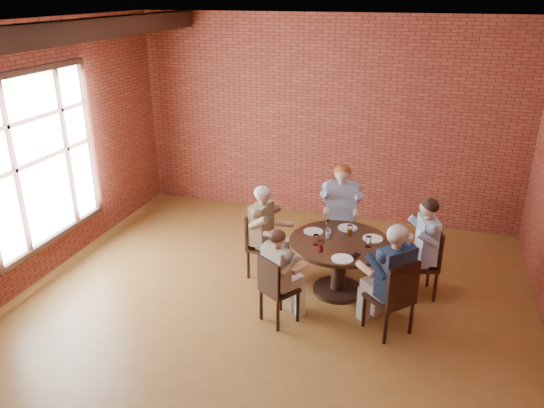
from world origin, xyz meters
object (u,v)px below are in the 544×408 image
(diner_b, at_px, (341,212))
(chair_c, at_px, (260,241))
(chair_d, at_px, (275,288))
(diner_d, at_px, (280,276))
(chair_a, at_px, (427,259))
(chair_b, at_px, (340,221))
(chair_e, at_px, (395,296))
(smartphone, at_px, (356,256))
(dining_table, at_px, (339,256))
(diner_e, at_px, (391,279))
(diner_c, at_px, (266,232))
(diner_a, at_px, (421,248))

(diner_b, height_order, chair_c, diner_b)
(chair_d, distance_m, diner_d, 0.15)
(chair_a, distance_m, chair_c, 2.22)
(chair_a, distance_m, chair_b, 1.53)
(chair_e, bearing_deg, chair_c, -71.49)
(chair_b, height_order, diner_d, diner_d)
(chair_c, height_order, smartphone, chair_c)
(dining_table, height_order, chair_c, chair_c)
(chair_c, bearing_deg, chair_b, -36.09)
(dining_table, relative_size, chair_e, 1.37)
(chair_d, relative_size, chair_e, 0.91)
(diner_b, distance_m, smartphone, 1.46)
(chair_d, height_order, diner_e, diner_e)
(chair_d, bearing_deg, diner_e, -136.25)
(diner_b, bearing_deg, chair_e, -71.51)
(chair_b, distance_m, diner_e, 2.01)
(diner_c, relative_size, chair_e, 1.38)
(smartphone, bearing_deg, diner_c, 174.48)
(chair_d, bearing_deg, chair_c, -30.12)
(diner_a, xyz_separation_m, chair_c, (-2.13, -0.11, -0.16))
(diner_b, xyz_separation_m, chair_e, (0.95, -1.76, -0.19))
(chair_e, bearing_deg, smartphone, -82.16)
(chair_b, relative_size, diner_e, 0.72)
(diner_c, distance_m, diner_e, 1.93)
(diner_a, bearing_deg, diner_d, -69.22)
(diner_e, bearing_deg, diner_b, -109.12)
(chair_a, distance_m, diner_d, 2.00)
(diner_b, bearing_deg, chair_c, -147.14)
(chair_a, relative_size, chair_e, 0.98)
(chair_c, bearing_deg, diner_e, -106.33)
(smartphone, bearing_deg, diner_a, 55.56)
(diner_e, bearing_deg, diner_d, -38.18)
(chair_d, bearing_deg, smartphone, -113.82)
(diner_a, distance_m, diner_d, 1.92)
(diner_c, distance_m, smartphone, 1.40)
(chair_a, height_order, chair_d, chair_a)
(dining_table, height_order, chair_a, chair_a)
(diner_c, height_order, diner_e, diner_e)
(chair_b, bearing_deg, diner_c, -140.72)
(smartphone, bearing_deg, diner_b, 122.81)
(diner_c, bearing_deg, chair_e, -107.84)
(smartphone, bearing_deg, chair_d, -131.35)
(chair_d, xyz_separation_m, diner_e, (1.30, 0.24, 0.20))
(diner_a, bearing_deg, diner_c, -101.50)
(chair_a, bearing_deg, diner_b, -135.46)
(diner_b, bearing_deg, chair_a, -40.31)
(diner_c, bearing_deg, dining_table, -90.00)
(diner_b, relative_size, chair_e, 1.48)
(diner_a, xyz_separation_m, diner_d, (-1.56, -1.12, -0.06))
(chair_a, xyz_separation_m, chair_d, (-1.68, -1.20, -0.03))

